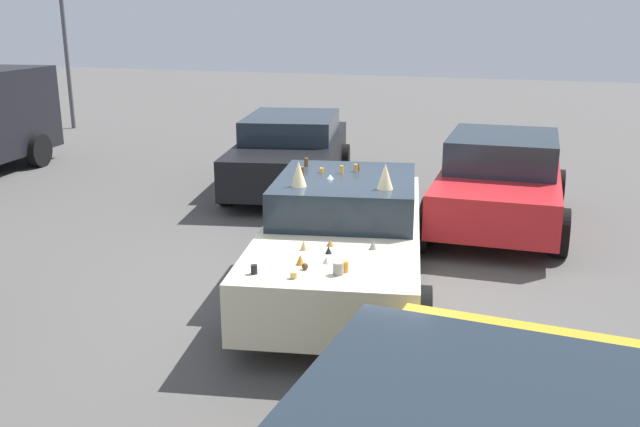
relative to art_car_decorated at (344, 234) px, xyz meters
The scene contains 5 objects.
ground_plane 0.67m from the art_car_decorated, 168.31° to the right, with size 60.00×60.00×0.00m, color #514F4C.
art_car_decorated is the anchor object (origin of this frame).
parked_sedan_behind_left 5.14m from the art_car_decorated, 28.77° to the left, with size 4.81×2.76×1.36m.
parked_sedan_row_back_far 3.63m from the art_car_decorated, 24.72° to the right, with size 4.17×2.11×1.41m.
lot_lamp_post 14.60m from the art_car_decorated, 50.82° to the left, with size 0.28×0.28×5.07m.
Camera 1 is at (-7.45, -2.32, 3.17)m, focal length 38.66 mm.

